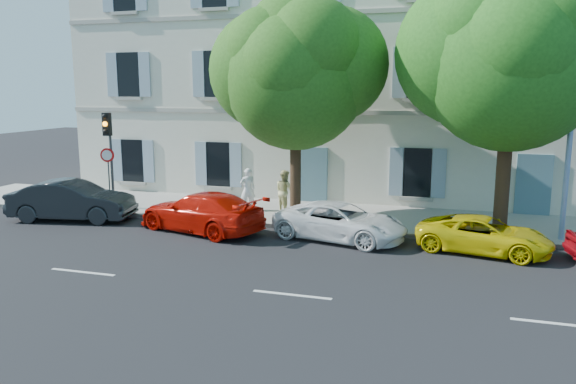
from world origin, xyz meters
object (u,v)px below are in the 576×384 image
(tree_right, at_px, (511,62))
(pedestrian_a, at_px, (248,189))
(traffic_light, at_px, (109,140))
(road_sign, at_px, (108,165))
(pedestrian_b, at_px, (285,191))
(car_white_coupe, at_px, (340,222))
(tree_left, at_px, (296,78))
(street_lamp, at_px, (576,89))
(car_yellow_supercar, at_px, (484,235))
(car_dark_sedan, at_px, (72,201))
(car_red_coupe, at_px, (201,212))

(tree_right, bearing_deg, pedestrian_a, 172.47)
(traffic_light, relative_size, pedestrian_a, 2.27)
(road_sign, bearing_deg, traffic_light, -16.85)
(traffic_light, bearing_deg, pedestrian_b, 10.33)
(car_white_coupe, height_order, tree_left, tree_left)
(tree_right, bearing_deg, road_sign, 179.83)
(tree_right, height_order, street_lamp, tree_right)
(road_sign, bearing_deg, car_yellow_supercar, -7.04)
(car_yellow_supercar, height_order, road_sign, road_sign)
(car_white_coupe, height_order, traffic_light, traffic_light)
(tree_left, xyz_separation_m, pedestrian_a, (-2.24, 0.88, -4.33))
(traffic_light, xyz_separation_m, street_lamp, (16.77, -0.15, 2.01))
(car_white_coupe, relative_size, pedestrian_b, 2.62)
(car_dark_sedan, height_order, street_lamp, street_lamp)
(pedestrian_a, height_order, pedestrian_b, pedestrian_a)
(car_yellow_supercar, bearing_deg, car_white_coupe, 98.79)
(tree_left, relative_size, pedestrian_a, 4.72)
(car_dark_sedan, relative_size, car_white_coupe, 1.05)
(car_dark_sedan, distance_m, tree_left, 9.67)
(car_dark_sedan, bearing_deg, street_lamp, -95.93)
(street_lamp, xyz_separation_m, pedestrian_a, (-11.32, 1.39, -3.97))
(car_red_coupe, relative_size, tree_left, 0.60)
(car_red_coupe, distance_m, tree_left, 5.85)
(car_yellow_supercar, height_order, pedestrian_b, pedestrian_b)
(car_white_coupe, relative_size, street_lamp, 0.52)
(car_white_coupe, xyz_separation_m, tree_right, (5.09, 1.54, 5.19))
(tree_left, height_order, tree_right, tree_right)
(car_yellow_supercar, relative_size, tree_left, 0.50)
(car_white_coupe, distance_m, tree_left, 5.50)
(tree_left, bearing_deg, tree_right, -2.93)
(road_sign, bearing_deg, pedestrian_b, 9.87)
(car_white_coupe, distance_m, road_sign, 10.12)
(pedestrian_a, bearing_deg, tree_left, 124.22)
(traffic_light, height_order, pedestrian_a, traffic_light)
(tree_right, bearing_deg, tree_left, 177.07)
(car_white_coupe, height_order, tree_right, tree_right)
(street_lamp, bearing_deg, car_white_coupe, -168.70)
(car_yellow_supercar, bearing_deg, pedestrian_a, 82.69)
(car_dark_sedan, height_order, car_red_coupe, car_dark_sedan)
(car_dark_sedan, bearing_deg, pedestrian_b, -79.47)
(tree_right, bearing_deg, pedestrian_b, 170.79)
(tree_left, bearing_deg, street_lamp, -3.24)
(tree_left, relative_size, pedestrian_b, 4.76)
(traffic_light, bearing_deg, tree_right, -0.03)
(car_white_coupe, xyz_separation_m, pedestrian_a, (-4.34, 2.79, 0.39))
(street_lamp, bearing_deg, road_sign, 179.35)
(tree_right, bearing_deg, traffic_light, 179.97)
(tree_right, xyz_separation_m, pedestrian_a, (-9.43, 1.25, -4.80))
(car_red_coupe, height_order, street_lamp, street_lamp)
(car_yellow_supercar, xyz_separation_m, tree_right, (0.56, 1.74, 5.24))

